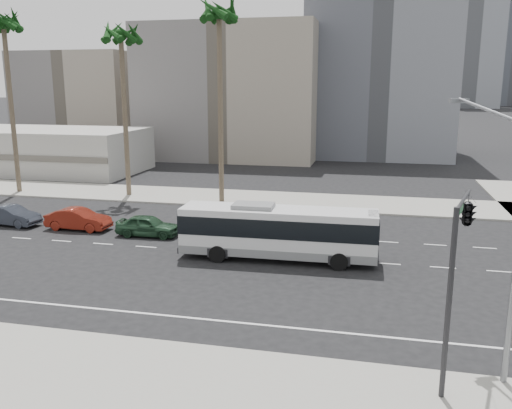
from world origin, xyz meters
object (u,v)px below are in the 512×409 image
(city_bus, at_px, (278,231))
(traffic_signal, at_px, (466,220))
(palm_near, at_px, (219,17))
(car_c, at_px, (11,215))
(palm_mid, at_px, (121,39))
(streetlight_corner, at_px, (509,229))
(palm_far, at_px, (4,27))
(car_b, at_px, (78,219))
(car_a, at_px, (148,226))

(city_bus, distance_m, traffic_signal, 13.85)
(palm_near, bearing_deg, city_bus, -61.86)
(car_c, bearing_deg, palm_mid, -12.09)
(streetlight_corner, relative_size, palm_mid, 0.62)
(palm_mid, xyz_separation_m, palm_far, (-10.93, -0.81, 1.11))
(palm_near, distance_m, palm_far, 20.11)
(streetlight_corner, relative_size, traffic_signal, 1.48)
(car_b, bearing_deg, streetlight_corner, -119.79)
(car_a, relative_size, car_c, 0.97)
(palm_mid, relative_size, palm_far, 0.94)
(streetlight_corner, bearing_deg, car_b, 126.36)
(car_c, relative_size, palm_near, 0.26)
(car_b, distance_m, traffic_signal, 27.71)
(streetlight_corner, height_order, traffic_signal, streetlight_corner)
(car_c, height_order, streetlight_corner, streetlight_corner)
(car_b, relative_size, palm_near, 0.27)
(car_a, xyz_separation_m, traffic_signal, (18.17, -13.15, 4.68))
(streetlight_corner, distance_m, traffic_signal, 1.62)
(streetlight_corner, relative_size, palm_near, 0.56)
(palm_near, distance_m, palm_mid, 9.32)
(car_b, bearing_deg, car_a, -94.21)
(car_c, xyz_separation_m, palm_far, (-7.16, 10.81, 14.38))
(city_bus, bearing_deg, car_b, 165.85)
(car_a, relative_size, car_b, 0.93)
(car_b, relative_size, palm_far, 0.28)
(city_bus, relative_size, palm_far, 0.69)
(palm_near, bearing_deg, traffic_signal, -56.38)
(city_bus, bearing_deg, car_a, 161.51)
(car_a, xyz_separation_m, palm_far, (-18.16, 11.30, 14.38))
(car_b, height_order, car_c, car_b)
(traffic_signal, xyz_separation_m, palm_far, (-36.33, 24.45, 9.70))
(car_b, distance_m, palm_near, 19.66)
(car_a, distance_m, car_b, 5.52)
(car_a, distance_m, traffic_signal, 22.91)
(city_bus, height_order, car_a, city_bus)
(traffic_signal, height_order, palm_mid, palm_mid)
(palm_near, height_order, palm_mid, palm_near)
(traffic_signal, bearing_deg, palm_far, 160.53)
(palm_mid, bearing_deg, palm_far, -175.76)
(car_c, distance_m, palm_far, 19.36)
(city_bus, xyz_separation_m, car_a, (-9.54, 2.96, -1.00))
(car_a, height_order, palm_near, palm_near)
(car_b, bearing_deg, palm_near, -33.85)
(streetlight_corner, bearing_deg, palm_near, 101.34)
(car_a, height_order, traffic_signal, traffic_signal)
(car_a, relative_size, streetlight_corner, 0.45)
(palm_near, relative_size, palm_far, 1.02)
(city_bus, relative_size, traffic_signal, 1.78)
(car_c, xyz_separation_m, palm_near, (12.94, 10.75, 14.69))
(palm_far, bearing_deg, palm_mid, 4.24)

